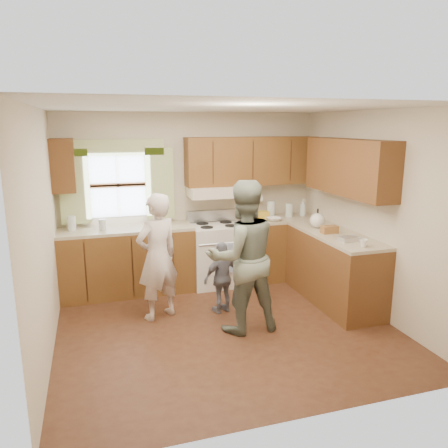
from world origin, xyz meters
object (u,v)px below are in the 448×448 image
object	(u,v)px
child	(223,277)
woman_right	(243,257)
woman_left	(158,257)
stove	(217,253)

from	to	relation	value
child	woman_right	bearing A→B (deg)	81.08
woman_right	child	size ratio (longest dim) A/B	1.91
woman_left	woman_right	world-z (taller)	woman_right
stove	child	bearing A→B (deg)	-101.78
woman_left	child	bearing A→B (deg)	149.58
woman_left	woman_right	xyz separation A→B (m)	(0.87, -0.60, 0.10)
stove	child	xyz separation A→B (m)	(-0.21, -1.00, -0.01)
stove	woman_left	size ratio (longest dim) A/B	0.69
woman_left	woman_right	distance (m)	1.06
woman_right	child	world-z (taller)	woman_right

